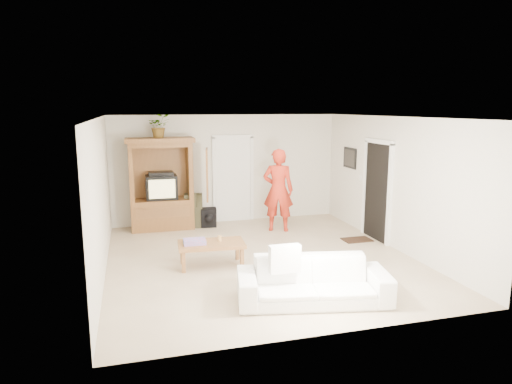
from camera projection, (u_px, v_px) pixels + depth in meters
The scene contains 19 objects.
floor at pixel (261, 258), 8.49m from camera, with size 6.00×6.00×0.00m, color tan.
ceiling at pixel (261, 117), 8.01m from camera, with size 6.00×6.00×0.00m, color white.
wall_back at pixel (227, 169), 11.09m from camera, with size 5.50×5.50×0.00m, color silver.
wall_front at pixel (330, 234), 5.41m from camera, with size 5.50×5.50×0.00m, color silver.
wall_left at pixel (101, 198), 7.53m from camera, with size 6.00×6.00×0.00m, color silver.
wall_right at pixel (395, 183), 8.97m from camera, with size 6.00×6.00×0.00m, color silver.
armoire at pixel (163, 190), 10.43m from camera, with size 1.82×1.14×2.10m.
door_back at pixel (233, 180), 11.16m from camera, with size 0.85×0.05×2.04m, color white.
doorway_right at pixel (377, 192), 9.58m from camera, with size 0.05×0.90×2.04m, color black.
framed_picture at pixel (350, 158), 10.71m from camera, with size 0.03×0.60×0.48m, color black.
doormat at pixel (357, 240), 9.66m from camera, with size 0.60×0.40×0.02m, color #382316.
plant at pixel (159, 126), 10.13m from camera, with size 0.47×0.41×0.52m, color #4C7238.
man at pixel (278, 190), 10.26m from camera, with size 0.68×0.45×1.88m, color red.
sofa at pixel (313, 281), 6.56m from camera, with size 2.17×0.85×0.63m, color white.
coffee_table at pixel (211, 245), 8.03m from camera, with size 1.19×0.70×0.43m.
towel at pixel (195, 242), 7.94m from camera, with size 0.38×0.28×0.08m, color #D14584.
candle at pixel (220, 238), 8.10m from camera, with size 0.08×0.08×0.10m, color tan.
backpack_black at pixel (209, 218), 10.67m from camera, with size 0.36×0.21×0.44m, color black, non-canonical shape.
backpack_olive at pixel (194, 210), 10.68m from camera, with size 0.41×0.30×0.78m, color #47442B, non-canonical shape.
Camera 1 is at (-2.24, -7.80, 2.78)m, focal length 32.00 mm.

